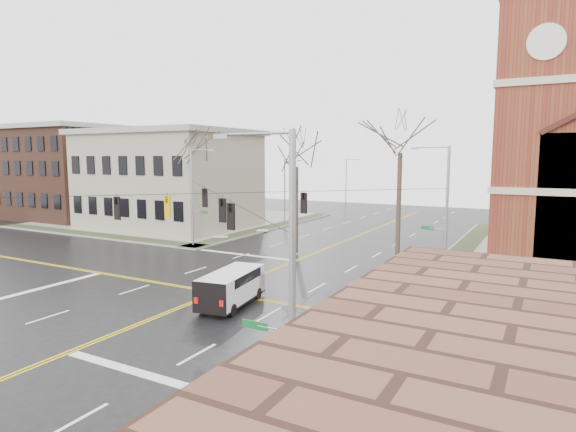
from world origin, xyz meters
The scene contains 17 objects.
ground centered at (0.00, 0.00, 0.00)m, with size 120.00×120.00×0.00m, color black.
sidewalks centered at (0.00, 0.00, 0.08)m, with size 80.00×80.00×0.17m.
road_markings centered at (0.00, 0.00, 0.01)m, with size 100.00×100.00×0.01m.
civic_building_a centered at (-22.00, 20.00, 5.50)m, with size 18.00×14.00×11.00m, color tan.
civic_building_b centered at (-42.00, 22.00, 6.00)m, with size 18.00×16.00×12.00m, color brown.
signal_pole_ne centered at (11.32, 11.50, 4.95)m, with size 2.75×0.22×9.00m.
signal_pole_nw centered at (-11.32, 11.50, 4.95)m, with size 2.75×0.22×9.00m.
signal_pole_se centered at (11.32, -11.50, 4.95)m, with size 2.75×0.22×9.00m.
span_wires centered at (0.00, 0.00, 6.20)m, with size 23.02×23.02×0.03m.
traffic_signals centered at (0.00, -0.67, 5.45)m, with size 8.21×8.26×1.30m.
streetlight_north_a centered at (-10.65, 28.00, 4.47)m, with size 2.30×0.20×8.00m.
streetlight_north_b centered at (-10.65, 48.00, 4.47)m, with size 2.30×0.20×8.00m.
cargo_van centered at (2.30, -1.51, 1.15)m, with size 2.73×5.37×1.95m.
parked_car_a centered at (17.35, 8.23, 0.64)m, with size 1.52×3.77×1.29m, color black.
tree_nw_far centered at (-13.24, 14.03, 8.53)m, with size 4.00×4.00×11.80m.
tree_nw_near centered at (-1.22, 12.86, 8.05)m, with size 4.00×4.00×11.11m.
tree_ne centered at (7.56, 13.27, 9.26)m, with size 4.00×4.00×12.82m.
Camera 1 is at (17.88, -23.38, 8.38)m, focal length 30.00 mm.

